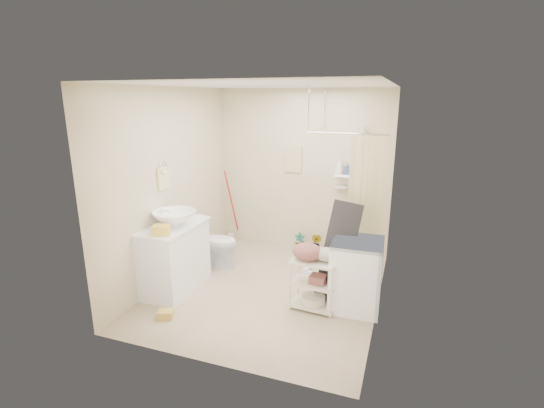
# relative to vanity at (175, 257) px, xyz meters

# --- Properties ---
(floor) EXTENTS (3.20, 3.20, 0.00)m
(floor) POSITION_rel_vanity_xyz_m (1.16, 0.39, -0.44)
(floor) COLOR tan
(floor) RESTS_ON ground
(ceiling) EXTENTS (2.80, 3.20, 0.04)m
(ceiling) POSITION_rel_vanity_xyz_m (1.16, 0.39, 2.16)
(ceiling) COLOR silver
(ceiling) RESTS_ON ground
(wall_back) EXTENTS (2.80, 0.04, 2.60)m
(wall_back) POSITION_rel_vanity_xyz_m (1.16, 1.99, 0.86)
(wall_back) COLOR beige
(wall_back) RESTS_ON ground
(wall_front) EXTENTS (2.80, 0.04, 2.60)m
(wall_front) POSITION_rel_vanity_xyz_m (1.16, -1.21, 0.86)
(wall_front) COLOR beige
(wall_front) RESTS_ON ground
(wall_left) EXTENTS (0.04, 3.20, 2.60)m
(wall_left) POSITION_rel_vanity_xyz_m (-0.24, 0.39, 0.86)
(wall_left) COLOR beige
(wall_left) RESTS_ON ground
(wall_right) EXTENTS (0.04, 3.20, 2.60)m
(wall_right) POSITION_rel_vanity_xyz_m (2.56, 0.39, 0.86)
(wall_right) COLOR beige
(wall_right) RESTS_ON ground
(vanity) EXTENTS (0.57, 1.01, 0.88)m
(vanity) POSITION_rel_vanity_xyz_m (0.00, 0.00, 0.00)
(vanity) COLOR silver
(vanity) RESTS_ON ground
(sink) EXTENTS (0.56, 0.56, 0.19)m
(sink) POSITION_rel_vanity_xyz_m (0.02, 0.02, 0.54)
(sink) COLOR white
(sink) RESTS_ON vanity
(counter_basket) EXTENTS (0.25, 0.23, 0.11)m
(counter_basket) POSITION_rel_vanity_xyz_m (0.08, -0.34, 0.50)
(counter_basket) COLOR gold
(counter_basket) RESTS_ON vanity
(floor_basket) EXTENTS (0.30, 0.27, 0.13)m
(floor_basket) POSITION_rel_vanity_xyz_m (0.29, -0.67, -0.38)
(floor_basket) COLOR gold
(floor_basket) RESTS_ON ground
(toilet) EXTENTS (0.75, 0.47, 0.74)m
(toilet) POSITION_rel_vanity_xyz_m (0.12, 0.85, -0.07)
(toilet) COLOR silver
(toilet) RESTS_ON ground
(mop) EXTENTS (0.15, 0.15, 1.26)m
(mop) POSITION_rel_vanity_xyz_m (-0.10, 1.88, 0.19)
(mop) COLOR red
(mop) RESTS_ON ground
(potted_plant_a) EXTENTS (0.20, 0.17, 0.33)m
(potted_plant_a) POSITION_rel_vanity_xyz_m (1.20, 1.77, -0.28)
(potted_plant_a) COLOR #984730
(potted_plant_a) RESTS_ON ground
(potted_plant_b) EXTENTS (0.24, 0.22, 0.35)m
(potted_plant_b) POSITION_rel_vanity_xyz_m (1.46, 1.79, -0.27)
(potted_plant_b) COLOR brown
(potted_plant_b) RESTS_ON ground
(hanging_towel) EXTENTS (0.28, 0.03, 0.42)m
(hanging_towel) POSITION_rel_vanity_xyz_m (1.01, 1.97, 1.06)
(hanging_towel) COLOR beige
(hanging_towel) RESTS_ON wall_back
(towel_ring) EXTENTS (0.04, 0.22, 0.34)m
(towel_ring) POSITION_rel_vanity_xyz_m (-0.22, 0.19, 1.03)
(towel_ring) COLOR #ECDD8F
(towel_ring) RESTS_ON wall_left
(tp_holder) EXTENTS (0.08, 0.12, 0.14)m
(tp_holder) POSITION_rel_vanity_xyz_m (-0.20, 0.44, 0.28)
(tp_holder) COLOR white
(tp_holder) RESTS_ON wall_left
(shower) EXTENTS (1.10, 1.10, 2.10)m
(shower) POSITION_rel_vanity_xyz_m (2.01, 1.44, 0.61)
(shower) COLOR silver
(shower) RESTS_ON ground
(shampoo_bottle_a) EXTENTS (0.12, 0.12, 0.24)m
(shampoo_bottle_a) POSITION_rel_vanity_xyz_m (1.77, 1.89, 1.00)
(shampoo_bottle_a) COLOR white
(shampoo_bottle_a) RESTS_ON shower
(shampoo_bottle_b) EXTENTS (0.10, 0.10, 0.17)m
(shampoo_bottle_b) POSITION_rel_vanity_xyz_m (1.89, 1.91, 0.96)
(shampoo_bottle_b) COLOR #3E4D9A
(shampoo_bottle_b) RESTS_ON shower
(washing_machine) EXTENTS (0.60, 0.62, 0.85)m
(washing_machine) POSITION_rel_vanity_xyz_m (2.30, 0.32, -0.02)
(washing_machine) COLOR white
(washing_machine) RESTS_ON ground
(laundry_rack) EXTENTS (0.56, 0.36, 0.74)m
(laundry_rack) POSITION_rel_vanity_xyz_m (1.84, 0.12, -0.07)
(laundry_rack) COLOR beige
(laundry_rack) RESTS_ON ground
(ironing_board) EXTENTS (0.37, 0.12, 1.29)m
(ironing_board) POSITION_rel_vanity_xyz_m (2.06, 0.42, 0.20)
(ironing_board) COLOR black
(ironing_board) RESTS_ON ground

